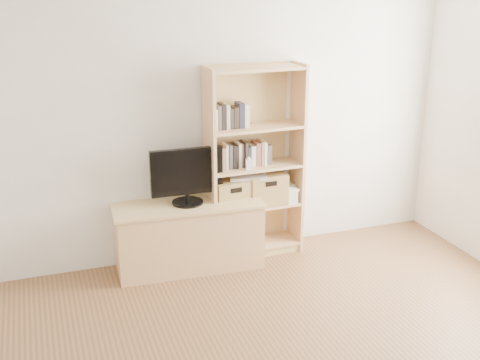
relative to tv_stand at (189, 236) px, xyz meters
name	(u,v)px	position (x,y,z in m)	size (l,w,h in m)	color
back_wall	(217,120)	(0.35, 0.24, 1.00)	(4.50, 0.02, 2.60)	beige
tv_stand	(189,236)	(0.00, 0.00, 0.00)	(1.30, 0.49, 0.59)	tan
bookshelf	(255,163)	(0.67, 0.08, 0.60)	(0.90, 0.32, 1.80)	tan
television	(187,176)	(0.00, 0.00, 0.58)	(0.65, 0.05, 0.51)	black
books_row_mid	(254,154)	(0.67, 0.10, 0.69)	(0.76, 0.15, 0.20)	beige
books_row_upper	(233,117)	(0.47, 0.10, 1.06)	(0.38, 0.14, 0.20)	beige
baby_monitor	(249,164)	(0.57, -0.02, 0.63)	(0.05, 0.03, 0.10)	white
basket_left	(230,193)	(0.43, 0.07, 0.34)	(0.33, 0.27, 0.27)	olive
basket_right	(265,188)	(0.78, 0.08, 0.35)	(0.36, 0.30, 0.30)	olive
laptop	(248,176)	(0.60, 0.07, 0.49)	(0.34, 0.24, 0.03)	silver
magazine_stack	(284,193)	(0.98, 0.09, 0.27)	(0.19, 0.28, 0.13)	silver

